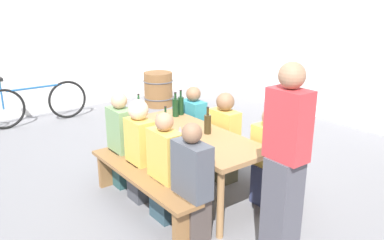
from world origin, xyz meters
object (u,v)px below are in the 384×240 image
wine_glass_1 (192,134)px  seated_guest_near_1 (140,152)px  wine_bottle_1 (181,105)px  wine_glass_2 (180,131)px  wine_bottle_3 (175,107)px  bench_near (141,182)px  wine_barrel (158,89)px  standing_host (284,173)px  bench_far (235,152)px  wine_bottle_2 (139,110)px  seated_guest_near_2 (165,170)px  wine_glass_0 (157,118)px  tasting_table (192,140)px  seated_guest_near_0 (121,142)px  seated_guest_far_2 (270,160)px  parked_bicycle_0 (36,103)px  seated_guest_near_3 (192,186)px  seated_guest_far_1 (224,140)px  wine_bottle_0 (208,124)px  wine_bottle_4 (166,124)px  seated_guest_far_0 (193,128)px

wine_glass_1 → seated_guest_near_1: size_ratio=0.12×
wine_bottle_1 → wine_glass_2: (0.76, -0.56, -0.01)m
wine_bottle_3 → bench_near: bearing=-55.0°
wine_bottle_1 → wine_barrel: bearing=152.9°
standing_host → wine_barrel: (-4.88, 1.90, -0.52)m
bench_far → wine_bottle_2: 1.29m
standing_host → bench_far: bearing=-30.2°
wine_glass_2 → seated_guest_near_2: (0.13, -0.27, -0.33)m
wine_bottle_3 → wine_glass_0: 0.47m
wine_glass_1 → wine_barrel: 4.18m
standing_host → wine_bottle_1: bearing=-12.9°
bench_far → wine_bottle_3: size_ratio=5.67×
tasting_table → wine_bottle_1: bearing=154.4°
wine_bottle_3 → seated_guest_near_0: seated_guest_near_0 is taller
seated_guest_far_2 → standing_host: standing_host is taller
wine_bottle_2 → seated_guest_near_2: seated_guest_near_2 is taller
wine_barrel → parked_bicycle_0: (-0.31, -2.36, 0.02)m
wine_glass_0 → wine_barrel: wine_glass_0 is taller
bench_near → parked_bicycle_0: bearing=179.3°
seated_guest_near_3 → seated_guest_far_1: seated_guest_near_3 is taller
seated_guest_near_1 → parked_bicycle_0: 3.49m
seated_guest_near_2 → tasting_table: bearing=25.4°
wine_glass_0 → seated_guest_near_2: (0.63, -0.32, -0.33)m
tasting_table → wine_glass_0: wine_glass_0 is taller
wine_bottle_0 → wine_bottle_2: 0.96m
seated_guest_near_0 → parked_bicycle_0: 3.05m
wine_bottle_4 → seated_guest_near_0: 0.72m
tasting_table → wine_glass_0: 0.48m
wine_bottle_1 → wine_bottle_3: wine_bottle_1 is taller
standing_host → tasting_table: bearing=-6.7°
seated_guest_far_2 → wine_glass_2: bearing=-36.4°
wine_glass_0 → parked_bicycle_0: (-3.36, -0.42, -0.50)m
seated_guest_far_1 → wine_bottle_1: bearing=-70.2°
wine_glass_0 → seated_guest_far_0: 0.85m
wine_bottle_4 → seated_guest_near_0: size_ratio=0.29×
wine_glass_1 → standing_host: bearing=0.5°
wine_glass_0 → wine_glass_2: (0.51, -0.04, -0.01)m
wine_glass_2 → parked_bicycle_0: 3.91m
wine_glass_0 → wine_glass_2: 0.51m
bench_near → wine_bottle_4: bearing=105.1°
bench_far → wine_glass_2: bearing=-82.6°
parked_bicycle_0 → seated_guest_near_0: bearing=-86.5°
wine_glass_0 → wine_glass_1: bearing=2.2°
seated_guest_near_2 → wine_bottle_2: bearing=73.7°
seated_guest_near_2 → seated_guest_far_0: 1.38m
seated_guest_far_1 → wine_glass_2: bearing=11.9°
wine_bottle_2 → seated_guest_near_2: bearing=-16.3°
wine_bottle_3 → seated_guest_near_2: size_ratio=0.27×
parked_bicycle_0 → wine_bottle_2: bearing=-80.7°
bench_near → seated_guest_near_0: 0.74m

